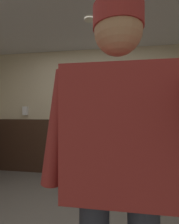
# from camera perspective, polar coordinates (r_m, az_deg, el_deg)

# --- Properties ---
(wall_back) EXTENTS (4.86, 0.12, 2.51)m
(wall_back) POSITION_cam_1_polar(r_m,az_deg,el_deg) (3.47, 1.66, -0.06)
(wall_back) COLOR beige
(wall_back) RESTS_ON ground_plane
(wainscot_band_back) EXTENTS (4.26, 0.03, 1.11)m
(wainscot_band_back) POSITION_cam_1_polar(r_m,az_deg,el_deg) (3.47, 1.50, -11.76)
(wainscot_band_back) COLOR #382319
(wainscot_band_back) RESTS_ON ground_plane
(downlight_far) EXTENTS (0.14, 0.14, 0.03)m
(downlight_far) POSITION_cam_1_polar(r_m,az_deg,el_deg) (2.60, -0.07, 28.51)
(downlight_far) COLOR white
(urinal_solo) EXTENTS (0.40, 0.34, 1.24)m
(urinal_solo) POSITION_cam_1_polar(r_m,az_deg,el_deg) (3.26, 6.69, -8.49)
(urinal_solo) COLOR white
(urinal_solo) RESTS_ON ground_plane
(person) EXTENTS (0.70, 0.60, 1.73)m
(person) POSITION_cam_1_polar(r_m,az_deg,el_deg) (0.81, 9.53, -15.61)
(person) COLOR #2D3342
(person) RESTS_ON ground_plane
(soap_dispenser) EXTENTS (0.10, 0.07, 0.18)m
(soap_dispenser) POSITION_cam_1_polar(r_m,az_deg,el_deg) (3.85, -20.53, 0.37)
(soap_dispenser) COLOR silver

